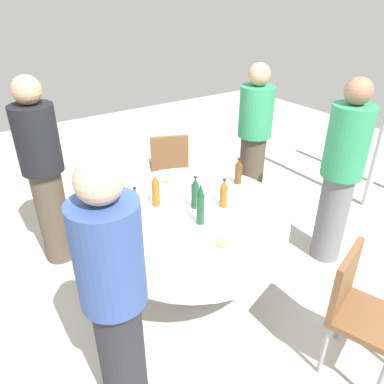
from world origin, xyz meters
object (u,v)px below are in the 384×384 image
(person_inner, at_px, (44,172))
(bottle_brown_east, at_px, (136,218))
(bottle_dark_green_north, at_px, (195,193))
(wine_glass_south, at_px, (201,180))
(plate_west, at_px, (223,244))
(bottle_amber_front, at_px, (156,191))
(plate_far, at_px, (174,213))
(chair_front, at_px, (169,163))
(bottle_brown_south, at_px, (136,207))
(wine_glass_inner, at_px, (202,185))
(bottle_amber_inner, at_px, (224,194))
(person_near, at_px, (341,172))
(bottle_brown_near, at_px, (239,172))
(plate_left, at_px, (168,182))
(bottle_dark_green_outer, at_px, (201,205))
(chair_south, at_px, (357,305))
(wine_glass_east, at_px, (109,219))
(person_outer, at_px, (114,294))
(person_north, at_px, (254,140))
(dining_table, at_px, (192,224))
(plate_right, at_px, (136,194))

(person_inner, bearing_deg, bottle_brown_east, -112.35)
(bottle_dark_green_north, bearing_deg, wine_glass_south, 136.40)
(plate_west, bearing_deg, bottle_amber_front, -171.52)
(plate_far, distance_m, chair_front, 1.43)
(bottle_brown_south, height_order, wine_glass_inner, bottle_brown_south)
(bottle_amber_inner, bearing_deg, person_near, 74.80)
(bottle_brown_near, relative_size, plate_left, 1.15)
(bottle_dark_green_outer, xyz_separation_m, person_near, (0.18, 1.31, -0.03))
(bottle_brown_south, bearing_deg, wine_glass_south, 103.13)
(bottle_dark_green_north, distance_m, person_near, 1.28)
(bottle_brown_south, bearing_deg, chair_south, 33.96)
(wine_glass_east, height_order, person_outer, person_outer)
(bottle_dark_green_outer, xyz_separation_m, chair_front, (-1.44, 0.59, -0.38))
(bottle_dark_green_north, bearing_deg, bottle_brown_east, -84.78)
(wine_glass_south, xyz_separation_m, chair_south, (1.41, 0.18, -0.31))
(wine_glass_south, distance_m, person_inner, 1.31)
(wine_glass_inner, relative_size, person_outer, 0.10)
(person_outer, bearing_deg, bottle_brown_near, -97.68)
(plate_west, height_order, person_near, person_near)
(bottle_brown_south, height_order, plate_far, bottle_brown_south)
(person_north, distance_m, person_inner, 2.04)
(dining_table, height_order, plate_left, plate_left)
(plate_far, relative_size, chair_front, 0.27)
(plate_right, bearing_deg, bottle_dark_green_north, 34.51)
(dining_table, xyz_separation_m, plate_far, (0.00, -0.17, 0.15))
(dining_table, height_order, bottle_brown_south, bottle_brown_south)
(bottle_dark_green_north, distance_m, chair_front, 1.38)
(plate_far, bearing_deg, bottle_dark_green_north, 88.66)
(wine_glass_inner, height_order, person_near, person_near)
(plate_west, xyz_separation_m, person_north, (-1.13, 1.28, 0.09))
(bottle_dark_green_north, height_order, bottle_brown_south, bottle_brown_south)
(bottle_amber_inner, bearing_deg, bottle_amber_front, -125.93)
(dining_table, distance_m, bottle_dark_green_north, 0.27)
(bottle_brown_near, xyz_separation_m, bottle_dark_green_north, (0.13, -0.53, 0.01))
(bottle_dark_green_outer, bearing_deg, dining_table, 161.81)
(bottle_dark_green_north, distance_m, bottle_brown_east, 0.52)
(bottle_dark_green_north, bearing_deg, dining_table, -102.77)
(bottle_brown_near, height_order, wine_glass_east, bottle_brown_near)
(bottle_amber_inner, xyz_separation_m, person_north, (-0.73, 0.97, -0.00))
(bottle_brown_east, relative_size, chair_south, 0.29)
(bottle_dark_green_outer, bearing_deg, bottle_amber_inner, 108.73)
(person_outer, xyz_separation_m, person_north, (-1.24, 2.08, 0.00))
(plate_right, distance_m, person_north, 1.46)
(wine_glass_inner, bearing_deg, bottle_brown_east, -77.37)
(person_near, bearing_deg, bottle_amber_front, -94.42)
(dining_table, relative_size, person_north, 0.92)
(bottle_amber_inner, xyz_separation_m, wine_glass_inner, (-0.21, -0.05, 0.00))
(bottle_dark_green_outer, bearing_deg, bottle_amber_front, -161.26)
(plate_right, bearing_deg, chair_front, 136.21)
(bottle_amber_inner, relative_size, plate_left, 1.16)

